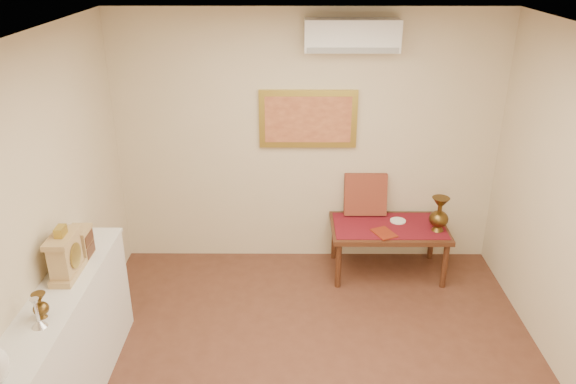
{
  "coord_description": "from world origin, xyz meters",
  "views": [
    {
      "loc": [
        -0.18,
        -3.31,
        3.25
      ],
      "look_at": [
        -0.2,
        1.15,
        1.26
      ],
      "focal_mm": 35.0,
      "sensor_mm": 36.0,
      "label": 1
    }
  ],
  "objects_px": {
    "display_ledge": "(68,349)",
    "low_table": "(389,232)",
    "wooden_chest": "(80,243)",
    "brass_urn_tall": "(440,211)",
    "mantel_clock": "(65,255)"
  },
  "relations": [
    {
      "from": "brass_urn_tall",
      "to": "low_table",
      "type": "xyz_separation_m",
      "value": [
        -0.48,
        0.1,
        -0.29
      ]
    },
    {
      "from": "brass_urn_tall",
      "to": "low_table",
      "type": "distance_m",
      "value": 0.57
    },
    {
      "from": "wooden_chest",
      "to": "low_table",
      "type": "relative_size",
      "value": 0.2
    },
    {
      "from": "wooden_chest",
      "to": "mantel_clock",
      "type": "bearing_deg",
      "value": -90.88
    },
    {
      "from": "wooden_chest",
      "to": "display_ledge",
      "type": "bearing_deg",
      "value": -90.42
    },
    {
      "from": "display_ledge",
      "to": "mantel_clock",
      "type": "height_order",
      "value": "mantel_clock"
    },
    {
      "from": "brass_urn_tall",
      "to": "wooden_chest",
      "type": "distance_m",
      "value": 3.4
    },
    {
      "from": "brass_urn_tall",
      "to": "wooden_chest",
      "type": "xyz_separation_m",
      "value": [
        -3.15,
        -1.26,
        0.32
      ]
    },
    {
      "from": "brass_urn_tall",
      "to": "display_ledge",
      "type": "height_order",
      "value": "brass_urn_tall"
    },
    {
      "from": "brass_urn_tall",
      "to": "wooden_chest",
      "type": "relative_size",
      "value": 1.82
    },
    {
      "from": "display_ledge",
      "to": "low_table",
      "type": "relative_size",
      "value": 1.68
    },
    {
      "from": "mantel_clock",
      "to": "wooden_chest",
      "type": "xyz_separation_m",
      "value": [
        0.0,
        0.28,
        -0.05
      ]
    },
    {
      "from": "display_ledge",
      "to": "low_table",
      "type": "xyz_separation_m",
      "value": [
        2.67,
        1.88,
        -0.01
      ]
    },
    {
      "from": "display_ledge",
      "to": "low_table",
      "type": "height_order",
      "value": "display_ledge"
    },
    {
      "from": "mantel_clock",
      "to": "low_table",
      "type": "relative_size",
      "value": 0.34
    }
  ]
}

